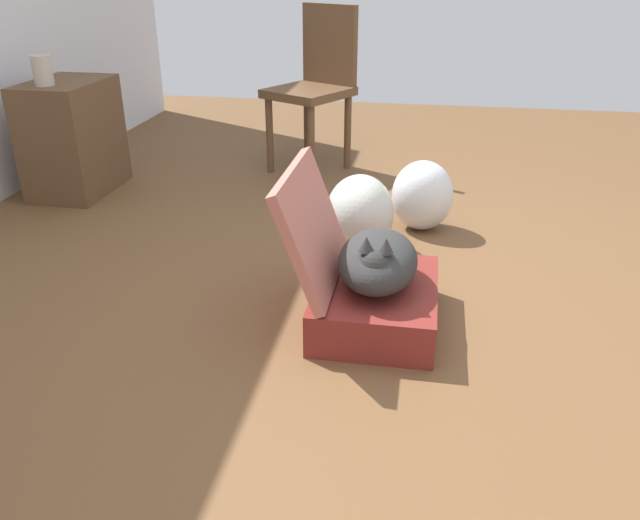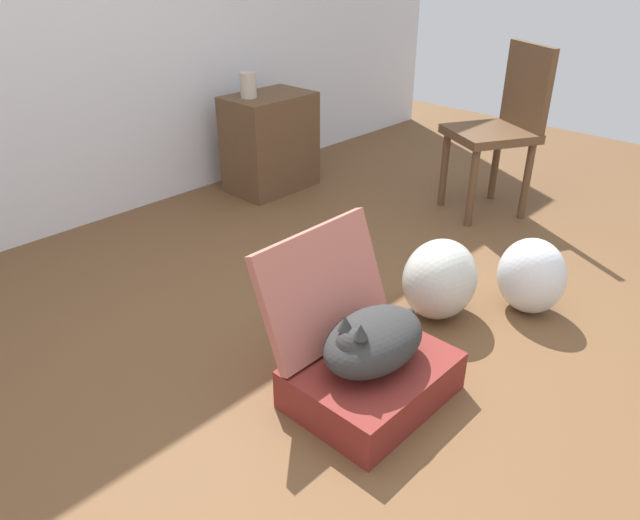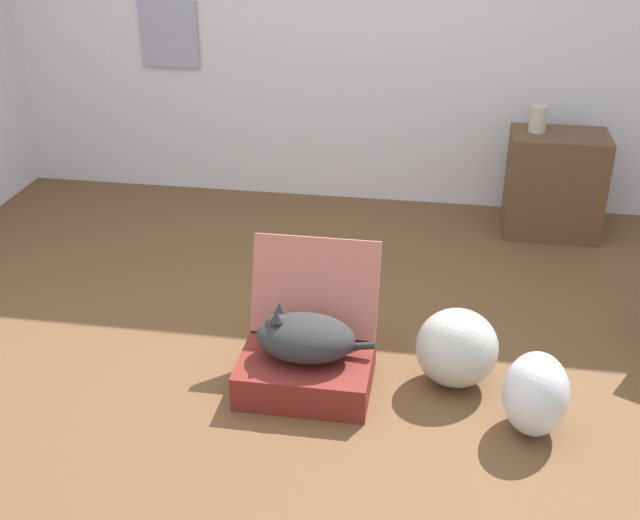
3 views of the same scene
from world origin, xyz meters
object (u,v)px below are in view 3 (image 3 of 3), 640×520
(vase_tall, at_px, (538,119))
(side_table, at_px, (554,184))
(cat, at_px, (304,337))
(plastic_bag_white, at_px, (457,348))
(plastic_bag_clear, at_px, (536,394))
(suitcase_base, at_px, (306,372))

(vase_tall, bearing_deg, side_table, -9.21)
(vase_tall, bearing_deg, cat, -119.56)
(side_table, bearing_deg, plastic_bag_white, -108.00)
(cat, distance_m, plastic_bag_white, 0.66)
(plastic_bag_clear, bearing_deg, vase_tall, 87.13)
(plastic_bag_white, bearing_deg, side_table, 72.00)
(cat, bearing_deg, suitcase_base, -2.77)
(cat, distance_m, plastic_bag_clear, 0.96)
(cat, relative_size, side_table, 0.80)
(cat, height_order, vase_tall, vase_tall)
(suitcase_base, xyz_separation_m, plastic_bag_white, (0.63, 0.14, 0.10))
(plastic_bag_white, bearing_deg, vase_tall, 76.55)
(cat, bearing_deg, plastic_bag_white, 12.17)
(plastic_bag_white, bearing_deg, cat, -167.83)
(cat, distance_m, vase_tall, 2.16)
(suitcase_base, height_order, plastic_bag_white, plastic_bag_white)
(side_table, bearing_deg, suitcase_base, -122.88)
(cat, bearing_deg, plastic_bag_clear, -8.08)
(cat, relative_size, plastic_bag_white, 1.40)
(cat, relative_size, plastic_bag_clear, 1.44)
(cat, xyz_separation_m, plastic_bag_white, (0.64, 0.14, -0.08))
(plastic_bag_clear, relative_size, vase_tall, 2.29)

